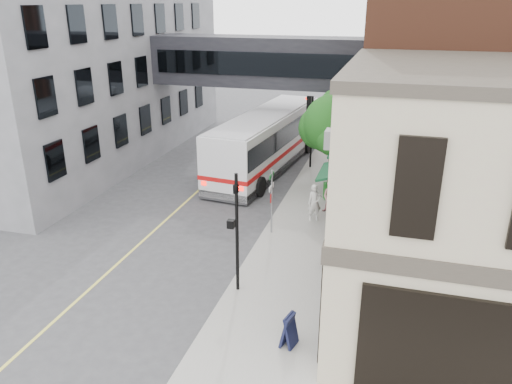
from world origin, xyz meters
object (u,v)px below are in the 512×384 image
Objects in this scene: pedestrian_b at (331,197)px; newspaper_box at (328,191)px; sandwich_board at (289,330)px; bus at (267,138)px; pedestrian_c at (340,174)px; pedestrian_a at (315,203)px.

newspaper_box is at bearing 111.57° from pedestrian_b.
bus is at bearing 121.04° from sandwich_board.
newspaper_box is (-0.40, -1.68, -0.41)m from pedestrian_c.
sandwich_board is at bearing -109.99° from newspaper_box.
pedestrian_a is at bearing -117.65° from newspaper_box.
pedestrian_a reaches higher than pedestrian_c.
newspaper_box is at bearing 60.62° from pedestrian_a.
sandwich_board is at bearing -78.23° from pedestrian_b.
bus is 8.10× the size of pedestrian_b.
pedestrian_a is 9.54m from sandwich_board.
pedestrian_b is 0.95× the size of pedestrian_c.
sandwich_board is (0.85, -9.49, -0.37)m from pedestrian_a.
pedestrian_b is 1.54× the size of sandwich_board.
pedestrian_a is (4.35, -7.53, -0.92)m from bus.
pedestrian_c is 1.62× the size of sandwich_board.
pedestrian_c is 14.12m from sandwich_board.
pedestrian_a is 1.29m from pedestrian_b.
bus reaches higher than pedestrian_a.
pedestrian_a reaches higher than pedestrian_b.
newspaper_box is (4.61, -4.58, -1.36)m from bus.
pedestrian_c is 1.77m from newspaper_box.
pedestrian_b is (4.96, -6.39, -1.00)m from bus.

